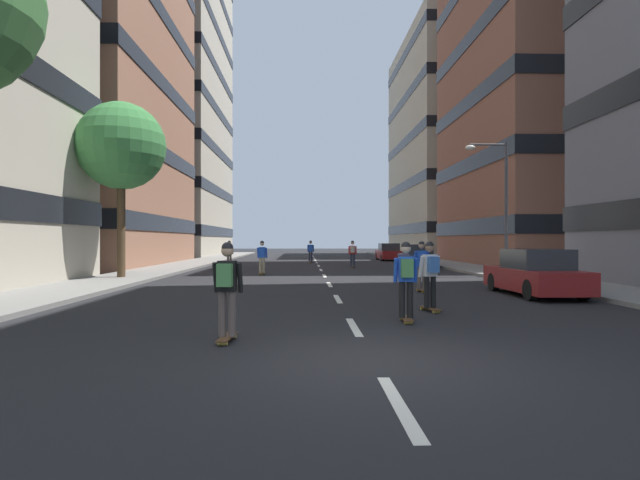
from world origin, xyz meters
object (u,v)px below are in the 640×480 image
Objects in this scene: skater_0 at (262,256)px; skater_1 at (422,264)px; parked_car_mid at (535,274)px; skater_5 at (406,276)px; skater_2 at (229,252)px; skater_6 at (311,250)px; street_tree_near at (121,147)px; skater_3 at (353,252)px; skater_4 at (430,272)px; skater_7 at (227,285)px; parked_car_far at (389,253)px; parked_car_near at (417,257)px; streetlamp_right at (499,193)px.

skater_0 and skater_1 have the same top height.
parked_car_mid is 7.39m from skater_5.
skater_6 is at bearing 45.84° from skater_2.
skater_6 is at bearing 62.66° from street_tree_near.
skater_3 and skater_4 have the same top height.
skater_3 is at bearing -69.83° from skater_6.
skater_2 and skater_7 have the same top height.
skater_7 is at bearing -104.05° from parked_car_far.
skater_6 is at bearing 98.88° from skater_1.
parked_car_far is 20.70m from skater_0.
parked_car_far is 2.47× the size of skater_4.
street_tree_near is at bearing -117.34° from skater_6.
skater_1 is at bearing 57.03° from skater_7.
parked_car_mid is 18.08m from street_tree_near.
skater_5 is (-5.29, -33.59, 0.32)m from parked_car_far.
skater_7 is at bearing -110.14° from parked_car_near.
skater_7 is (0.80, -17.38, 0.03)m from skater_0.
skater_3 is at bearing 87.55° from skater_5.
skater_1 is at bearing -54.90° from skater_0.
parked_car_far is (0.00, 28.43, 0.00)m from parked_car_mid.
skater_5 is at bearing -135.72° from parked_car_mid.
skater_2 reaches higher than parked_car_near.
parked_car_mid is 2.47× the size of skater_4.
streetlamp_right is at bearing 75.97° from parked_car_mid.
streetlamp_right is at bearing -52.04° from skater_3.
skater_2 is 1.00× the size of skater_6.
skater_7 is (-3.63, -2.07, 0.00)m from skater_5.
parked_car_mid is at bearing -19.51° from skater_1.
parked_car_near is 2.47× the size of skater_6.
skater_3 is 1.00× the size of skater_4.
parked_car_far is at bearing 39.01° from skater_2.
skater_2 is at bearing 170.11° from skater_3.
skater_3 is 21.96m from skater_5.
skater_0 is 14.73m from skater_4.
parked_car_far is 8.30m from skater_6.
street_tree_near is at bearing -147.25° from parked_car_near.
skater_5 is at bearing -73.85° from skater_0.
skater_1 is (-3.44, -15.89, 0.29)m from parked_car_near.
skater_3 is at bearing -110.48° from parked_car_far.
parked_car_mid is 2.47× the size of skater_5.
street_tree_near is at bearing -126.35° from parked_car_far.
street_tree_near reaches higher than parked_car_mid.
skater_4 is at bearing -89.98° from skater_3.
streetlamp_right is 15.83m from skater_5.
parked_car_near is 21.11m from skater_4.
skater_5 is at bearing -98.95° from parked_car_far.
skater_2 is at bearing 107.39° from skater_5.
street_tree_near reaches higher than streetlamp_right.
skater_7 reaches higher than parked_car_mid.
skater_4 and skater_7 have the same top height.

